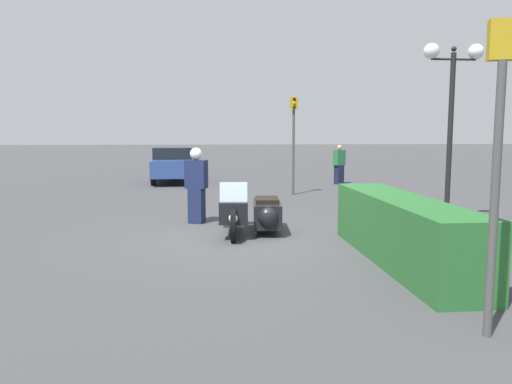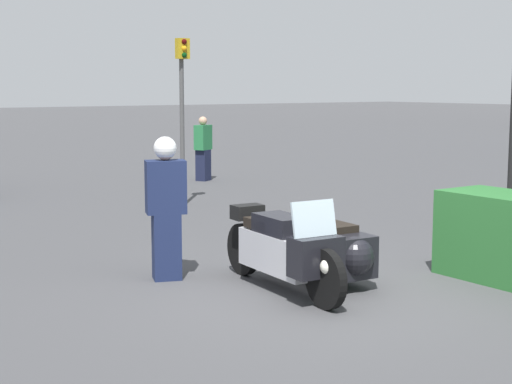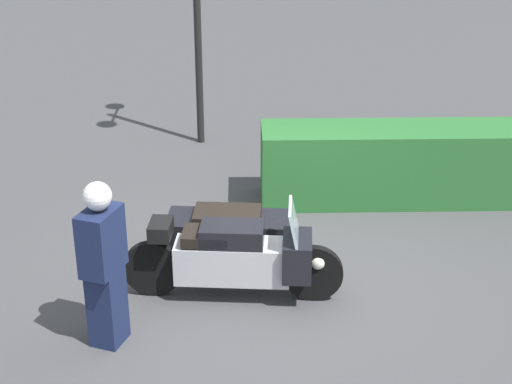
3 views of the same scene
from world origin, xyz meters
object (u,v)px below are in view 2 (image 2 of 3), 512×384
object	(u,v)px
traffic_light_far	(182,96)
police_motorcycle	(308,249)
officer_rider	(166,204)
pedestrian_bystander	(203,149)

from	to	relation	value
traffic_light_far	police_motorcycle	bearing A→B (deg)	-15.81
police_motorcycle	officer_rider	xyz separation A→B (m)	(-1.34, -1.19, 0.48)
police_motorcycle	traffic_light_far	size ratio (longest dim) A/B	0.74
officer_rider	traffic_light_far	distance (m)	6.20
police_motorcycle	pedestrian_bystander	distance (m)	10.88
police_motorcycle	officer_rider	bearing A→B (deg)	-133.71
traffic_light_far	pedestrian_bystander	size ratio (longest dim) A/B	2.04
officer_rider	traffic_light_far	bearing A→B (deg)	168.82
officer_rider	traffic_light_far	xyz separation A→B (m)	(-5.16, 3.21, 1.25)
officer_rider	pedestrian_bystander	bearing A→B (deg)	166.84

